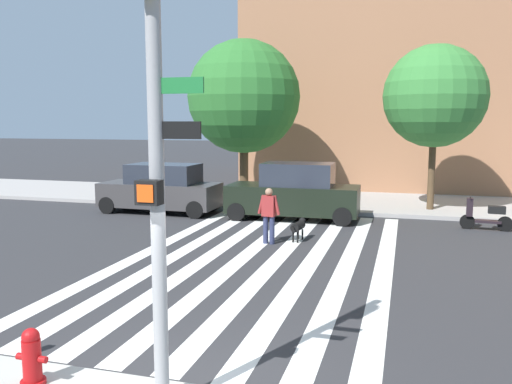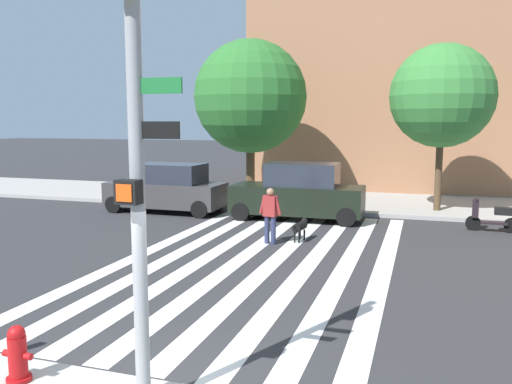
{
  "view_description": "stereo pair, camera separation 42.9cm",
  "coord_description": "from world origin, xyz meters",
  "px_view_note": "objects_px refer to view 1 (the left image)",
  "views": [
    {
      "loc": [
        2.93,
        -5.97,
        3.55
      ],
      "look_at": [
        -0.88,
        7.27,
        1.69
      ],
      "focal_mm": 36.81,
      "sensor_mm": 36.0,
      "label": 1
    },
    {
      "loc": [
        3.34,
        -5.85,
        3.55
      ],
      "look_at": [
        -0.88,
        7.27,
        1.69
      ],
      "focal_mm": 36.81,
      "sensor_mm": 36.0,
      "label": 2
    }
  ],
  "objects_px": {
    "traffic_light_pole": "(154,124)",
    "pedestrian_dog_walker": "(269,212)",
    "parked_car_near_curb": "(161,189)",
    "street_tree_nearest": "(244,97)",
    "fire_hydrant": "(32,357)",
    "street_tree_middle": "(435,96)",
    "parked_scooter": "(486,216)",
    "dog_on_leash": "(299,226)",
    "parked_car_behind_first": "(294,193)"
  },
  "relations": [
    {
      "from": "street_tree_middle",
      "to": "dog_on_leash",
      "type": "height_order",
      "value": "street_tree_middle"
    },
    {
      "from": "traffic_light_pole",
      "to": "street_tree_middle",
      "type": "height_order",
      "value": "street_tree_middle"
    },
    {
      "from": "street_tree_nearest",
      "to": "dog_on_leash",
      "type": "height_order",
      "value": "street_tree_nearest"
    },
    {
      "from": "parked_car_near_curb",
      "to": "pedestrian_dog_walker",
      "type": "bearing_deg",
      "value": -36.39
    },
    {
      "from": "fire_hydrant",
      "to": "pedestrian_dog_walker",
      "type": "relative_size",
      "value": 0.47
    },
    {
      "from": "parked_scooter",
      "to": "street_tree_middle",
      "type": "xyz_separation_m",
      "value": [
        -1.64,
        2.92,
        4.01
      ]
    },
    {
      "from": "street_tree_middle",
      "to": "pedestrian_dog_walker",
      "type": "bearing_deg",
      "value": -124.96
    },
    {
      "from": "parked_car_near_curb",
      "to": "dog_on_leash",
      "type": "height_order",
      "value": "parked_car_near_curb"
    },
    {
      "from": "fire_hydrant",
      "to": "traffic_light_pole",
      "type": "bearing_deg",
      "value": 2.98
    },
    {
      "from": "traffic_light_pole",
      "to": "street_tree_middle",
      "type": "xyz_separation_m",
      "value": [
        3.74,
        15.83,
        0.97
      ]
    },
    {
      "from": "parked_scooter",
      "to": "pedestrian_dog_walker",
      "type": "relative_size",
      "value": 1.0
    },
    {
      "from": "fire_hydrant",
      "to": "parked_scooter",
      "type": "bearing_deg",
      "value": 61.16
    },
    {
      "from": "dog_on_leash",
      "to": "pedestrian_dog_walker",
      "type": "bearing_deg",
      "value": -140.53
    },
    {
      "from": "parked_car_behind_first",
      "to": "street_tree_nearest",
      "type": "xyz_separation_m",
      "value": [
        -2.93,
        3.29,
        3.62
      ]
    },
    {
      "from": "traffic_light_pole",
      "to": "pedestrian_dog_walker",
      "type": "xyz_separation_m",
      "value": [
        -1.0,
        9.05,
        -2.59
      ]
    },
    {
      "from": "parked_car_behind_first",
      "to": "parked_scooter",
      "type": "height_order",
      "value": "parked_car_behind_first"
    },
    {
      "from": "pedestrian_dog_walker",
      "to": "parked_scooter",
      "type": "bearing_deg",
      "value": 31.18
    },
    {
      "from": "traffic_light_pole",
      "to": "fire_hydrant",
      "type": "height_order",
      "value": "traffic_light_pole"
    },
    {
      "from": "parked_scooter",
      "to": "street_tree_nearest",
      "type": "distance_m",
      "value": 10.82
    },
    {
      "from": "fire_hydrant",
      "to": "parked_car_behind_first",
      "type": "xyz_separation_m",
      "value": [
        0.69,
        13.13,
        0.46
      ]
    },
    {
      "from": "parked_car_near_curb",
      "to": "parked_car_behind_first",
      "type": "height_order",
      "value": "parked_car_behind_first"
    },
    {
      "from": "parked_scooter",
      "to": "street_tree_nearest",
      "type": "height_order",
      "value": "street_tree_nearest"
    },
    {
      "from": "traffic_light_pole",
      "to": "parked_car_behind_first",
      "type": "bearing_deg",
      "value": 94.8
    },
    {
      "from": "fire_hydrant",
      "to": "street_tree_middle",
      "type": "xyz_separation_m",
      "value": [
        5.52,
        15.92,
        3.97
      ]
    },
    {
      "from": "parked_car_near_curb",
      "to": "parked_scooter",
      "type": "xyz_separation_m",
      "value": [
        11.78,
        -0.12,
        -0.45
      ]
    },
    {
      "from": "parked_car_near_curb",
      "to": "street_tree_nearest",
      "type": "distance_m",
      "value": 5.47
    },
    {
      "from": "parked_car_near_curb",
      "to": "parked_scooter",
      "type": "relative_size",
      "value": 2.85
    },
    {
      "from": "parked_car_near_curb",
      "to": "dog_on_leash",
      "type": "xyz_separation_m",
      "value": [
        6.16,
        -3.36,
        -0.49
      ]
    },
    {
      "from": "parked_car_near_curb",
      "to": "parked_car_behind_first",
      "type": "distance_m",
      "value": 5.31
    },
    {
      "from": "parked_car_near_curb",
      "to": "parked_car_behind_first",
      "type": "bearing_deg",
      "value": 0.01
    },
    {
      "from": "fire_hydrant",
      "to": "dog_on_leash",
      "type": "relative_size",
      "value": 0.74
    },
    {
      "from": "parked_car_behind_first",
      "to": "dog_on_leash",
      "type": "distance_m",
      "value": 3.51
    },
    {
      "from": "pedestrian_dog_walker",
      "to": "parked_car_near_curb",
      "type": "bearing_deg",
      "value": 143.61
    },
    {
      "from": "parked_car_near_curb",
      "to": "pedestrian_dog_walker",
      "type": "distance_m",
      "value": 6.71
    },
    {
      "from": "street_tree_nearest",
      "to": "pedestrian_dog_walker",
      "type": "xyz_separation_m",
      "value": [
        3.03,
        -7.28,
        -3.67
      ]
    },
    {
      "from": "street_tree_middle",
      "to": "dog_on_leash",
      "type": "distance_m",
      "value": 8.38
    },
    {
      "from": "fire_hydrant",
      "to": "street_tree_nearest",
      "type": "relative_size",
      "value": 0.11
    },
    {
      "from": "parked_car_behind_first",
      "to": "street_tree_middle",
      "type": "bearing_deg",
      "value": 30.05
    },
    {
      "from": "parked_scooter",
      "to": "street_tree_middle",
      "type": "height_order",
      "value": "street_tree_middle"
    },
    {
      "from": "street_tree_nearest",
      "to": "traffic_light_pole",
      "type": "bearing_deg",
      "value": -76.14
    },
    {
      "from": "parked_car_near_curb",
      "to": "street_tree_nearest",
      "type": "relative_size",
      "value": 0.68
    },
    {
      "from": "pedestrian_dog_walker",
      "to": "parked_car_behind_first",
      "type": "bearing_deg",
      "value": 91.36
    },
    {
      "from": "fire_hydrant",
      "to": "parked_car_behind_first",
      "type": "distance_m",
      "value": 13.15
    },
    {
      "from": "street_tree_nearest",
      "to": "street_tree_middle",
      "type": "bearing_deg",
      "value": -3.65
    },
    {
      "from": "fire_hydrant",
      "to": "street_tree_middle",
      "type": "height_order",
      "value": "street_tree_middle"
    },
    {
      "from": "traffic_light_pole",
      "to": "dog_on_leash",
      "type": "height_order",
      "value": "traffic_light_pole"
    },
    {
      "from": "fire_hydrant",
      "to": "street_tree_middle",
      "type": "bearing_deg",
      "value": 70.88
    },
    {
      "from": "pedestrian_dog_walker",
      "to": "street_tree_middle",
      "type": "bearing_deg",
      "value": 55.04
    },
    {
      "from": "parked_car_behind_first",
      "to": "dog_on_leash",
      "type": "xyz_separation_m",
      "value": [
        0.85,
        -3.36,
        -0.54
      ]
    },
    {
      "from": "parked_car_near_curb",
      "to": "parked_scooter",
      "type": "height_order",
      "value": "parked_car_near_curb"
    }
  ]
}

